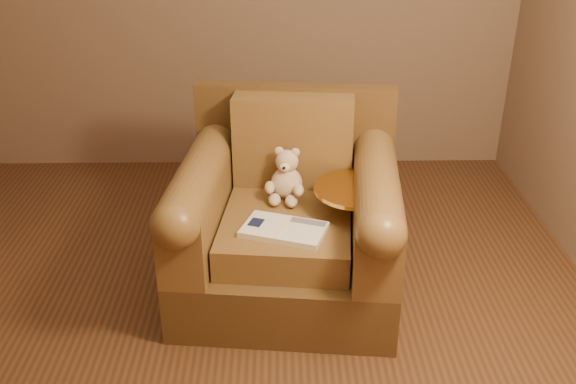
{
  "coord_description": "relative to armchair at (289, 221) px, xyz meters",
  "views": [
    {
      "loc": [
        0.31,
        -2.53,
        2.01
      ],
      "look_at": [
        0.35,
        0.27,
        0.6
      ],
      "focal_mm": 40.0,
      "sensor_mm": 36.0,
      "label": 1
    }
  ],
  "objects": [
    {
      "name": "teddy_bear",
      "position": [
        -0.01,
        0.09,
        0.2
      ],
      "size": [
        0.2,
        0.23,
        0.28
      ],
      "rotation": [
        0.0,
        0.0,
        -0.21
      ],
      "color": "#D0B491",
      "rests_on": "armchair"
    },
    {
      "name": "armchair",
      "position": [
        0.0,
        0.0,
        0.0
      ],
      "size": [
        1.2,
        1.15,
        0.99
      ],
      "rotation": [
        0.0,
        0.0,
        -0.1
      ],
      "color": "#53391B",
      "rests_on": "floor"
    },
    {
      "name": "floor",
      "position": [
        -0.36,
        -0.38,
        -0.38
      ],
      "size": [
        4.0,
        4.0,
        0.0
      ],
      "primitive_type": "plane",
      "color": "#4F301B",
      "rests_on": "ground"
    },
    {
      "name": "side_table",
      "position": [
        0.34,
        -0.07,
        -0.05
      ],
      "size": [
        0.44,
        0.44,
        0.61
      ],
      "color": "#C38B35",
      "rests_on": "floor"
    },
    {
      "name": "guidebook",
      "position": [
        -0.03,
        -0.27,
        0.1
      ],
      "size": [
        0.44,
        0.35,
        0.03
      ],
      "rotation": [
        0.0,
        0.0,
        -0.34
      ],
      "color": "beige",
      "rests_on": "armchair"
    }
  ]
}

